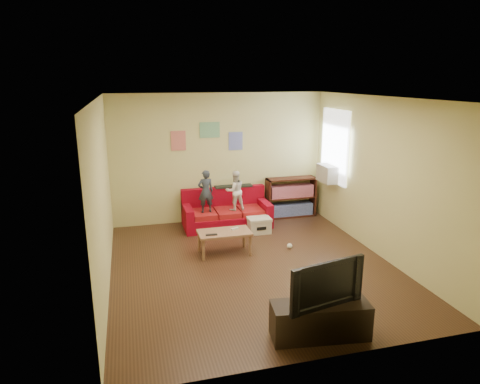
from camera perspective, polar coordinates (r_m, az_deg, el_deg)
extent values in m
cube|color=#432919|center=(7.13, 1.67, -9.85)|extent=(4.50, 5.00, 0.01)
cube|color=white|center=(6.47, 1.86, 12.48)|extent=(4.50, 5.00, 0.01)
cube|color=#D1CC7E|center=(9.05, -2.77, 4.54)|extent=(4.50, 0.01, 2.70)
cube|color=#D1CC7E|center=(4.44, 11.06, -6.94)|extent=(4.50, 0.01, 2.70)
cube|color=#D1CC7E|center=(6.42, -17.91, -0.53)|extent=(0.01, 5.00, 2.70)
cube|color=#D1CC7E|center=(7.61, 18.26, 1.80)|extent=(0.01, 5.00, 2.70)
cube|color=maroon|center=(8.88, -1.76, -3.76)|extent=(1.78, 0.80, 0.27)
cube|color=maroon|center=(9.07, -2.24, -0.87)|extent=(1.78, 0.16, 0.49)
cube|color=maroon|center=(8.67, -7.00, -2.64)|extent=(0.16, 0.80, 0.22)
cube|color=maroon|center=(9.02, 3.25, -1.86)|extent=(0.16, 0.80, 0.22)
cube|color=maroon|center=(8.67, -4.81, -2.97)|extent=(0.46, 0.61, 0.11)
cube|color=maroon|center=(8.77, -1.68, -2.73)|extent=(0.46, 0.61, 0.11)
cube|color=maroon|center=(8.88, 1.38, -2.49)|extent=(0.46, 0.61, 0.11)
cube|color=black|center=(9.05, -0.88, 0.78)|extent=(0.80, 0.20, 0.04)
imported|color=#2A323D|center=(8.51, -4.60, 0.08)|extent=(0.33, 0.22, 0.86)
imported|color=white|center=(8.64, -0.68, 0.19)|extent=(0.43, 0.35, 0.82)
cube|color=#8E6347|center=(7.45, -2.10, -5.46)|extent=(0.91, 0.50, 0.05)
cylinder|color=#8E6347|center=(7.26, -4.90, -7.79)|extent=(0.05, 0.05, 0.36)
cylinder|color=#8E6347|center=(7.43, 1.37, -7.19)|extent=(0.05, 0.05, 0.36)
cylinder|color=#8E6347|center=(7.64, -5.45, -6.63)|extent=(0.05, 0.05, 0.36)
cylinder|color=#8E6347|center=(7.80, 0.53, -6.09)|extent=(0.05, 0.05, 0.36)
cube|color=black|center=(7.28, -3.82, -5.70)|extent=(0.20, 0.06, 0.02)
cube|color=silver|center=(7.53, -0.70, -4.93)|extent=(0.15, 0.09, 0.03)
cube|color=#3C1A10|center=(9.33, 3.74, -0.91)|extent=(0.03, 0.33, 0.88)
cube|color=#3C1A10|center=(9.71, 9.69, -0.46)|extent=(0.03, 0.33, 0.88)
cube|color=#3C1A10|center=(9.63, 6.70, -3.10)|extent=(1.09, 0.33, 0.03)
cube|color=#3C1A10|center=(9.40, 6.85, 1.79)|extent=(1.09, 0.33, 0.03)
cube|color=#3C1A10|center=(9.50, 6.77, -0.68)|extent=(1.03, 0.33, 0.03)
cube|color=#3F508C|center=(9.58, 6.72, -2.26)|extent=(0.96, 0.28, 0.26)
cube|color=#8C3F51|center=(9.47, 6.80, 0.16)|extent=(0.96, 0.28, 0.26)
cube|color=white|center=(8.94, 12.52, 5.97)|extent=(0.04, 1.08, 1.48)
cube|color=#B7B2A3|center=(8.99, 11.64, 2.43)|extent=(0.28, 0.55, 0.35)
cube|color=#D87266|center=(8.83, -8.22, 6.78)|extent=(0.30, 0.01, 0.40)
cube|color=#72B27F|center=(8.90, -4.07, 8.26)|extent=(0.42, 0.01, 0.32)
cube|color=#727FCC|center=(9.05, -0.59, 6.81)|extent=(0.30, 0.01, 0.38)
cube|color=beige|center=(8.53, 2.55, -4.60)|extent=(0.43, 0.32, 0.26)
cube|color=beige|center=(8.48, 2.57, -3.61)|extent=(0.45, 0.34, 0.05)
cube|color=black|center=(8.38, 2.89, -4.90)|extent=(0.19, 0.00, 0.06)
cube|color=black|center=(5.36, 10.63, -16.46)|extent=(1.20, 0.53, 0.43)
imported|color=black|center=(5.11, 10.90, -11.65)|extent=(0.99, 0.34, 0.57)
sphere|color=white|center=(7.83, 6.63, -7.16)|extent=(0.11, 0.11, 0.10)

